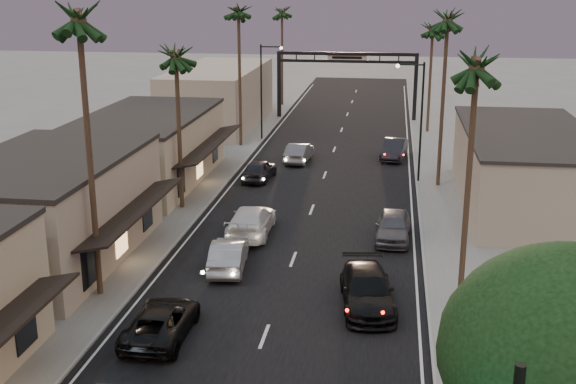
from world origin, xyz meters
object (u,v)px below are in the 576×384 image
(palm_rc, at_px, (433,26))
(curbside_black, at_px, (367,290))
(streetlight_right, at_px, (418,112))
(oncoming_silver, at_px, (229,255))
(oncoming_pickup, at_px, (161,321))
(palm_rb, at_px, (448,14))
(streetlight_left, at_px, (264,84))
(palm_far, at_px, (282,9))
(palm_ra, at_px, (477,58))
(palm_lc, at_px, (176,50))
(corner_tree, at_px, (573,365))
(arch, at_px, (347,69))
(palm_ld, at_px, (238,7))
(palm_lb, at_px, (78,11))

(palm_rc, bearing_deg, curbside_black, -96.04)
(streetlight_right, relative_size, oncoming_silver, 1.85)
(oncoming_pickup, xyz_separation_m, curbside_black, (8.56, 4.26, 0.10))
(palm_rb, height_order, oncoming_pickup, palm_rb)
(oncoming_pickup, xyz_separation_m, oncoming_silver, (1.14, 7.85, 0.07))
(streetlight_left, height_order, curbside_black, streetlight_left)
(palm_far, bearing_deg, palm_rc, -39.64)
(palm_ra, relative_size, palm_rc, 1.08)
(streetlight_right, height_order, palm_far, palm_far)
(palm_lc, height_order, oncoming_pickup, palm_lc)
(palm_rc, height_order, palm_far, palm_far)
(streetlight_right, height_order, streetlight_left, same)
(palm_far, bearing_deg, corner_tree, -75.86)
(corner_tree, height_order, oncoming_silver, corner_tree)
(palm_far, distance_m, oncoming_silver, 53.12)
(streetlight_right, distance_m, streetlight_left, 18.99)
(palm_rb, distance_m, curbside_black, 24.71)
(arch, bearing_deg, streetlight_left, -119.97)
(arch, xyz_separation_m, oncoming_silver, (-3.19, -43.79, -4.73))
(oncoming_silver, bearing_deg, palm_rc, -113.42)
(palm_ld, bearing_deg, palm_lc, -90.00)
(palm_rc, bearing_deg, palm_ld, -152.38)
(oncoming_pickup, bearing_deg, palm_ld, -83.78)
(curbside_black, bearing_deg, palm_rb, 70.67)
(palm_far, height_order, oncoming_pickup, palm_far)
(palm_ra, distance_m, palm_rb, 20.02)
(corner_tree, distance_m, curbside_black, 16.85)
(palm_lc, xyz_separation_m, palm_ra, (17.20, -12.00, 0.97))
(palm_lb, relative_size, oncoming_pickup, 2.88)
(arch, relative_size, oncoming_pickup, 2.88)
(oncoming_pickup, height_order, curbside_black, curbside_black)
(arch, distance_m, oncoming_pickup, 52.05)
(palm_lb, bearing_deg, oncoming_silver, 37.87)
(oncoming_pickup, relative_size, oncoming_silver, 1.09)
(corner_tree, distance_m, palm_far, 72.96)
(palm_ld, xyz_separation_m, palm_rc, (17.20, 9.00, -1.95))
(palm_ld, bearing_deg, streetlight_left, 60.75)
(palm_ra, bearing_deg, oncoming_silver, 169.41)
(streetlight_left, bearing_deg, palm_rb, -42.05)
(palm_rb, distance_m, oncoming_pickup, 31.01)
(palm_rc, bearing_deg, oncoming_silver, -107.33)
(arch, bearing_deg, oncoming_pickup, -94.80)
(palm_lb, bearing_deg, corner_tree, -38.83)
(palm_rb, bearing_deg, curbside_black, -101.57)
(palm_ra, height_order, oncoming_silver, palm_ra)
(palm_ld, height_order, palm_ra, palm_ld)
(palm_ra, height_order, palm_far, same)
(palm_lc, xyz_separation_m, oncoming_silver, (5.41, -9.79, -9.67))
(palm_ra, bearing_deg, streetlight_right, 94.57)
(palm_ld, height_order, oncoming_silver, palm_ld)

